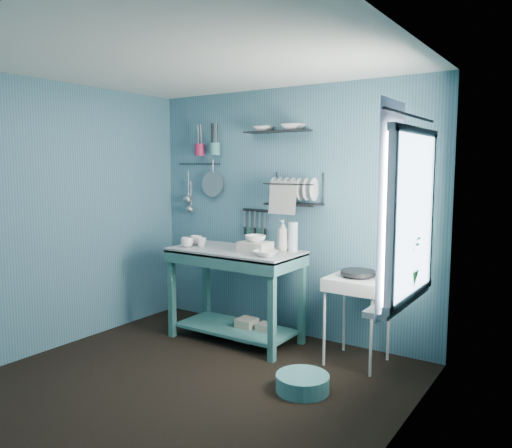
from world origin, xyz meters
The scene contains 35 objects.
floor centered at (0.00, 0.00, 0.00)m, with size 3.20×3.20×0.00m, color black.
ceiling centered at (0.00, 0.00, 2.50)m, with size 3.20×3.20×0.00m, color silver.
wall_back centered at (0.00, 1.50, 1.25)m, with size 3.20×3.20×0.00m, color #3A6477.
wall_left centered at (-1.60, 0.00, 1.25)m, with size 3.00×3.00×0.00m, color #3A6477.
wall_right centered at (1.60, 0.00, 1.25)m, with size 3.00×3.00×0.00m, color #3A6477.
work_counter centered at (-0.30, 1.00, 0.46)m, with size 1.29×0.64×0.91m, color #316763.
mug_left centered at (-0.78, 0.84, 0.96)m, with size 0.12×0.12×0.10m, color silver.
mug_mid centered at (-0.68, 0.94, 0.96)m, with size 0.10×0.10×0.09m, color silver.
mug_right centered at (-0.80, 1.00, 0.96)m, with size 0.12×0.12×0.10m, color silver.
wash_tub centered at (-0.05, 0.98, 0.96)m, with size 0.28×0.22×0.10m, color #B8B6A8.
tub_bowl centered at (-0.05, 0.98, 1.04)m, with size 0.20×0.20×0.06m, color silver.
soap_bottle centered at (0.12, 1.20, 1.06)m, with size 0.12×0.12×0.30m, color #B8B6A8.
water_bottle centered at (0.22, 1.22, 1.05)m, with size 0.09×0.09×0.28m, color silver.
counter_bowl centered at (0.15, 0.85, 0.94)m, with size 0.22×0.22×0.05m, color silver.
hotplate_stand centered at (0.93, 1.13, 0.38)m, with size 0.48×0.48×0.77m, color silver.
frying_pan centered at (0.93, 1.13, 0.81)m, with size 0.30×0.30×0.04m, color black.
knife_strip centered at (-0.37, 1.47, 1.26)m, with size 0.32×0.02×0.03m, color black.
dish_rack centered at (0.15, 1.37, 1.50)m, with size 0.55×0.24×0.32m, color black.
upper_shelf centered at (-0.07, 1.40, 2.06)m, with size 0.70×0.18×0.01m, color black.
shelf_bowl_left centered at (-0.22, 1.40, 2.04)m, with size 0.20×0.20×0.05m, color silver.
shelf_bowl_right centered at (0.12, 1.40, 2.06)m, with size 0.23×0.23×0.06m, color silver.
utensil_cup_magenta centered at (-1.08, 1.42, 1.90)m, with size 0.11×0.11×0.13m, color maroon.
utensil_cup_teal centered at (-0.87, 1.42, 1.91)m, with size 0.11×0.11×0.13m, color teal.
colander centered at (-0.93, 1.45, 1.52)m, with size 0.28×0.28×0.03m, color gray.
ladle_outer centered at (-1.29, 1.46, 1.52)m, with size 0.01×0.01×0.30m, color gray.
ladle_inner centered at (-1.26, 1.46, 1.40)m, with size 0.01×0.01×0.30m, color gray.
hook_rail centered at (-1.13, 1.47, 1.74)m, with size 0.01×0.01×0.60m, color black.
window_glass centered at (1.59, 0.45, 1.40)m, with size 1.10×1.10×0.00m, color white.
windowsill centered at (1.50, 0.45, 0.81)m, with size 0.16×0.95×0.04m, color silver.
curtain centered at (1.52, 0.15, 1.45)m, with size 1.35×1.35×0.00m, color silver.
curtain_rod centered at (1.54, 0.45, 2.05)m, with size 0.02×0.02×1.05m, color black.
potted_plant centered at (1.49, 0.52, 1.05)m, with size 0.24×0.24×0.44m, color #255C27.
storage_tin_large centered at (-0.20, 1.05, 0.11)m, with size 0.18×0.18×0.22m, color gray.
storage_tin_small centered at (0.00, 1.08, 0.10)m, with size 0.15×0.15×0.20m, color gray.
floor_basin centered at (0.80, 0.37, 0.07)m, with size 0.41×0.41×0.13m, color teal.
Camera 1 is at (2.54, -2.87, 1.72)m, focal length 35.00 mm.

